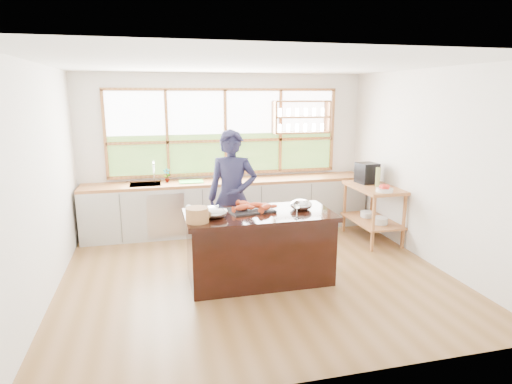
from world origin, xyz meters
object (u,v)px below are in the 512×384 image
object	(u,v)px
espresso_machine	(367,173)
cook	(232,198)
wicker_basket	(197,215)
island	(259,247)

from	to	relation	value
espresso_machine	cook	bearing A→B (deg)	-171.31
espresso_machine	wicker_basket	bearing A→B (deg)	-159.06
island	cook	world-z (taller)	cook
island	cook	size ratio (longest dim) A/B	0.98
cook	espresso_machine	bearing A→B (deg)	32.22
cook	wicker_basket	distance (m)	1.08
island	espresso_machine	size ratio (longest dim) A/B	5.48
island	cook	bearing A→B (deg)	106.81
island	espresso_machine	bearing A→B (deg)	31.85
cook	espresso_machine	xyz separation A→B (m)	(2.40, 0.66, 0.13)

